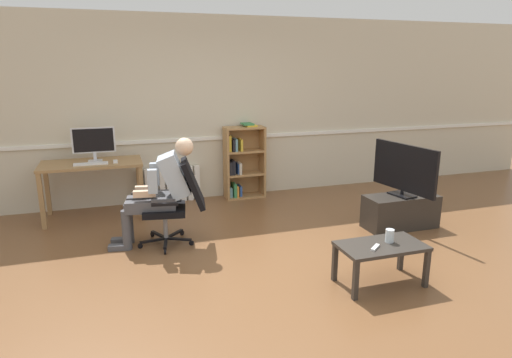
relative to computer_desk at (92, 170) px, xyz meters
name	(u,v)px	position (x,y,z in m)	size (l,w,h in m)	color
ground_plane	(268,266)	(1.71, -2.15, -0.65)	(18.00, 18.00, 0.00)	brown
back_wall	(209,109)	(1.71, 0.50, 0.70)	(12.00, 0.13, 2.70)	beige
computer_desk	(92,170)	(0.00, 0.00, 0.00)	(1.28, 0.66, 0.76)	#9E7547
imac_monitor	(94,142)	(0.05, 0.08, 0.37)	(0.55, 0.14, 0.45)	silver
keyboard	(91,164)	(0.00, -0.14, 0.11)	(0.42, 0.12, 0.02)	white
computer_mouse	(115,161)	(0.30, -0.12, 0.12)	(0.06, 0.10, 0.03)	white
bookshelf	(242,163)	(2.14, 0.29, -0.11)	(0.61, 0.29, 1.14)	#AD7F4C
radiator	(169,185)	(1.05, 0.39, -0.39)	(0.91, 0.08, 0.53)	white
office_chair	(177,199)	(0.94, -1.26, -0.13)	(0.81, 0.62, 0.98)	black
person_seated	(161,189)	(0.76, -1.23, 0.00)	(0.99, 0.47, 1.23)	#4C4C51
tv_stand	(400,211)	(3.67, -1.61, -0.44)	(0.92, 0.39, 0.42)	#2D2823
tv_screen	(404,169)	(3.67, -1.61, 0.10)	(0.25, 0.99, 0.65)	black
coffee_table	(381,250)	(2.57, -2.83, -0.31)	(0.80, 0.44, 0.40)	#332D28
drinking_glass	(390,236)	(2.67, -2.80, -0.19)	(0.08, 0.08, 0.12)	silver
spare_remote	(375,247)	(2.47, -2.89, -0.25)	(0.04, 0.15, 0.02)	white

